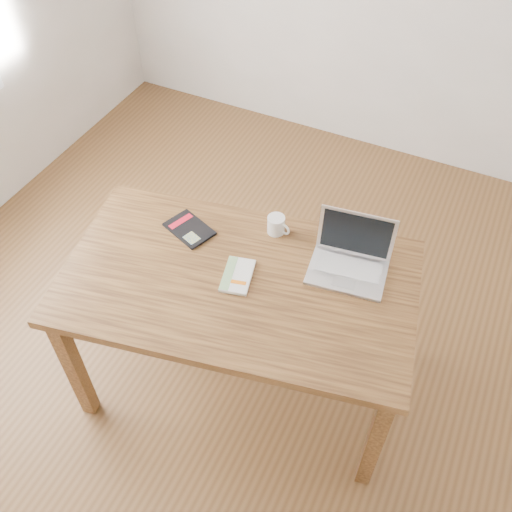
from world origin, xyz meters
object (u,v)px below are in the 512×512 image
at_px(black_guidebook, 189,229).
at_px(coffee_mug, 277,225).
at_px(white_guidebook, 237,276).
at_px(laptop, 350,258).
at_px(desk, 239,293).

distance_m(black_guidebook, coffee_mug, 0.38).
xyz_separation_m(white_guidebook, laptop, (0.38, 0.25, 0.04)).
xyz_separation_m(white_guidebook, coffee_mug, (0.04, 0.30, 0.03)).
relative_size(desk, black_guidebook, 6.39).
bearing_deg(laptop, white_guidebook, -154.77).
height_order(desk, coffee_mug, coffee_mug).
bearing_deg(desk, laptop, 23.51).
xyz_separation_m(desk, coffee_mug, (0.03, 0.31, 0.13)).
bearing_deg(white_guidebook, black_guidebook, 140.86).
distance_m(laptop, coffee_mug, 0.35).
xyz_separation_m(black_guidebook, coffee_mug, (0.34, 0.15, 0.04)).
relative_size(white_guidebook, laptop, 0.61).
bearing_deg(white_guidebook, coffee_mug, 69.57).
bearing_deg(coffee_mug, black_guidebook, -142.93).
bearing_deg(desk, white_guidebook, 119.34).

